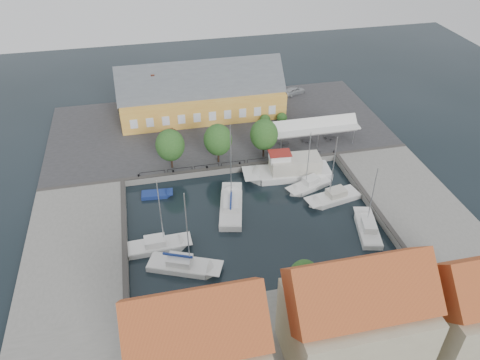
{
  "coord_description": "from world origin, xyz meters",
  "views": [
    {
      "loc": [
        -11.58,
        -46.44,
        40.01
      ],
      "look_at": [
        0.0,
        6.0,
        1.5
      ],
      "focal_mm": 35.0,
      "sensor_mm": 36.0,
      "label": 1
    }
  ],
  "objects_px": {
    "car_red": "(173,137)",
    "east_boat_c": "(367,229)",
    "warehouse": "(198,96)",
    "center_sailboat": "(231,208)",
    "tent_canopy": "(315,127)",
    "launch_sw": "(175,302)",
    "east_boat_a": "(309,186)",
    "east_boat_b": "(334,198)",
    "launch_nw": "(157,195)",
    "trawler": "(290,170)",
    "west_boat_c": "(158,246)",
    "car_silver": "(294,91)",
    "west_boat_d": "(183,266)"
  },
  "relations": [
    {
      "from": "car_silver",
      "to": "car_red",
      "type": "height_order",
      "value": "car_red"
    },
    {
      "from": "west_boat_d",
      "to": "trawler",
      "type": "bearing_deg",
      "value": 40.52
    },
    {
      "from": "tent_canopy",
      "to": "launch_sw",
      "type": "xyz_separation_m",
      "value": [
        -25.26,
        -27.12,
        -3.59
      ]
    },
    {
      "from": "west_boat_c",
      "to": "west_boat_d",
      "type": "distance_m",
      "value": 4.72
    },
    {
      "from": "center_sailboat",
      "to": "west_boat_c",
      "type": "height_order",
      "value": "center_sailboat"
    },
    {
      "from": "west_boat_c",
      "to": "west_boat_d",
      "type": "relative_size",
      "value": 0.91
    },
    {
      "from": "center_sailboat",
      "to": "trawler",
      "type": "height_order",
      "value": "center_sailboat"
    },
    {
      "from": "car_red",
      "to": "launch_nw",
      "type": "xyz_separation_m",
      "value": [
        -3.75,
        -12.65,
        -1.69
      ]
    },
    {
      "from": "car_silver",
      "to": "trawler",
      "type": "bearing_deg",
      "value": 140.25
    },
    {
      "from": "trawler",
      "to": "launch_nw",
      "type": "xyz_separation_m",
      "value": [
        -19.76,
        -0.59,
        -0.93
      ]
    },
    {
      "from": "east_boat_c",
      "to": "east_boat_b",
      "type": "bearing_deg",
      "value": 104.17
    },
    {
      "from": "warehouse",
      "to": "launch_sw",
      "type": "relative_size",
      "value": 6.29
    },
    {
      "from": "tent_canopy",
      "to": "east_boat_a",
      "type": "distance_m",
      "value": 11.81
    },
    {
      "from": "center_sailboat",
      "to": "launch_nw",
      "type": "height_order",
      "value": "center_sailboat"
    },
    {
      "from": "west_boat_c",
      "to": "warehouse",
      "type": "bearing_deg",
      "value": 73.07
    },
    {
      "from": "warehouse",
      "to": "center_sailboat",
      "type": "height_order",
      "value": "center_sailboat"
    },
    {
      "from": "warehouse",
      "to": "east_boat_b",
      "type": "relative_size",
      "value": 2.63
    },
    {
      "from": "west_boat_c",
      "to": "launch_sw",
      "type": "bearing_deg",
      "value": -82.87
    },
    {
      "from": "east_boat_c",
      "to": "west_boat_d",
      "type": "xyz_separation_m",
      "value": [
        -23.68,
        -1.35,
        0.01
      ]
    },
    {
      "from": "east_boat_b",
      "to": "west_boat_c",
      "type": "height_order",
      "value": "east_boat_b"
    },
    {
      "from": "car_silver",
      "to": "east_boat_c",
      "type": "relative_size",
      "value": 0.46
    },
    {
      "from": "tent_canopy",
      "to": "trawler",
      "type": "xyz_separation_m",
      "value": [
        -6.04,
        -7.03,
        -2.67
      ]
    },
    {
      "from": "car_red",
      "to": "east_boat_c",
      "type": "xyz_separation_m",
      "value": [
        21.93,
        -25.9,
        -1.52
      ]
    },
    {
      "from": "west_boat_d",
      "to": "launch_sw",
      "type": "bearing_deg",
      "value": -106.49
    },
    {
      "from": "center_sailboat",
      "to": "east_boat_a",
      "type": "distance_m",
      "value": 12.19
    },
    {
      "from": "center_sailboat",
      "to": "west_boat_c",
      "type": "bearing_deg",
      "value": -152.51
    },
    {
      "from": "east_boat_b",
      "to": "launch_sw",
      "type": "relative_size",
      "value": 2.39
    },
    {
      "from": "east_boat_a",
      "to": "east_boat_b",
      "type": "xyz_separation_m",
      "value": [
        2.38,
        -3.39,
        -0.0
      ]
    },
    {
      "from": "warehouse",
      "to": "center_sailboat",
      "type": "distance_m",
      "value": 27.12
    },
    {
      "from": "center_sailboat",
      "to": "west_boat_d",
      "type": "relative_size",
      "value": 1.12
    },
    {
      "from": "car_silver",
      "to": "launch_sw",
      "type": "relative_size",
      "value": 0.99
    },
    {
      "from": "tent_canopy",
      "to": "west_boat_d",
      "type": "relative_size",
      "value": 1.2
    },
    {
      "from": "tent_canopy",
      "to": "east_boat_c",
      "type": "relative_size",
      "value": 1.43
    },
    {
      "from": "center_sailboat",
      "to": "east_boat_c",
      "type": "bearing_deg",
      "value": -26.2
    },
    {
      "from": "car_red",
      "to": "launch_nw",
      "type": "bearing_deg",
      "value": -122.87
    },
    {
      "from": "launch_sw",
      "to": "launch_nw",
      "type": "xyz_separation_m",
      "value": [
        -0.54,
        19.5,
        -0.0
      ]
    },
    {
      "from": "car_silver",
      "to": "west_boat_c",
      "type": "xyz_separation_m",
      "value": [
        -28.76,
        -35.87,
        -1.5
      ]
    },
    {
      "from": "car_red",
      "to": "trawler",
      "type": "distance_m",
      "value": 20.06
    },
    {
      "from": "center_sailboat",
      "to": "east_boat_b",
      "type": "bearing_deg",
      "value": -3.6
    },
    {
      "from": "center_sailboat",
      "to": "launch_nw",
      "type": "relative_size",
      "value": 2.88
    },
    {
      "from": "center_sailboat",
      "to": "east_boat_b",
      "type": "relative_size",
      "value": 1.21
    },
    {
      "from": "tent_canopy",
      "to": "east_boat_c",
      "type": "distance_m",
      "value": 21.14
    },
    {
      "from": "tent_canopy",
      "to": "center_sailboat",
      "type": "height_order",
      "value": "center_sailboat"
    },
    {
      "from": "launch_sw",
      "to": "east_boat_c",
      "type": "bearing_deg",
      "value": 13.99
    },
    {
      "from": "car_silver",
      "to": "west_boat_d",
      "type": "height_order",
      "value": "west_boat_d"
    },
    {
      "from": "trawler",
      "to": "warehouse",
      "type": "bearing_deg",
      "value": 116.81
    },
    {
      "from": "car_red",
      "to": "east_boat_c",
      "type": "bearing_deg",
      "value": -66.12
    },
    {
      "from": "tent_canopy",
      "to": "west_boat_c",
      "type": "xyz_separation_m",
      "value": [
        -26.37,
        -18.24,
        -3.42
      ]
    },
    {
      "from": "trawler",
      "to": "west_boat_c",
      "type": "distance_m",
      "value": 23.23
    },
    {
      "from": "tent_canopy",
      "to": "trawler",
      "type": "height_order",
      "value": "trawler"
    }
  ]
}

